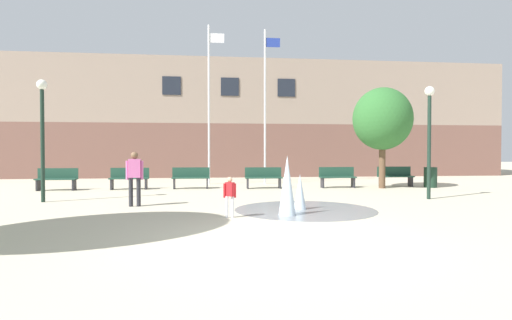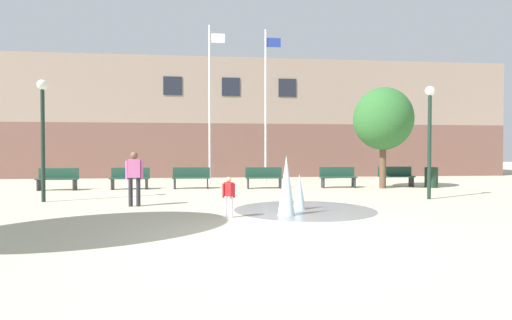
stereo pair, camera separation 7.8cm
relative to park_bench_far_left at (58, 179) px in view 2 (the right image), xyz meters
name	(u,v)px [view 2 (the right image)]	position (x,y,z in m)	size (l,w,h in m)	color
ground_plane	(272,239)	(7.46, -10.05, -0.48)	(100.00, 100.00, 0.00)	#BCB299
library_building	(229,121)	(7.46, 10.28, 3.22)	(36.00, 6.05, 7.39)	brown
splash_fountain	(294,193)	(8.49, -6.96, 0.04)	(3.87, 3.87, 1.50)	gray
park_bench_far_left	(58,179)	(0.00, 0.00, 0.00)	(1.60, 0.44, 0.91)	#28282D
park_bench_left_of_flagpoles	(130,178)	(2.87, 0.13, 0.00)	(1.60, 0.44, 0.91)	#28282D
park_bench_under_left_flagpole	(191,177)	(5.44, 0.20, 0.00)	(1.60, 0.44, 0.91)	#28282D
park_bench_center	(264,177)	(8.57, -0.06, 0.00)	(1.60, 0.44, 0.91)	#28282D
park_bench_under_right_flagpole	(338,177)	(11.87, -0.07, 0.00)	(1.60, 0.44, 0.91)	#28282D
park_bench_far_right	(396,176)	(14.65, 0.12, 0.00)	(1.60, 0.44, 0.91)	#28282D
adult_near_bench	(134,174)	(4.10, -5.30, 0.45)	(0.50, 0.22, 1.59)	#28282D
child_with_pink_shirt	(229,194)	(6.76, -7.59, 0.10)	(0.31, 0.23, 0.99)	silver
flagpole_left	(210,100)	(6.24, 2.44, 3.64)	(0.80, 0.10, 7.76)	silver
flagpole_right	(266,102)	(9.01, 2.44, 3.58)	(0.80, 0.10, 7.62)	silver
lamp_post_left_lane	(43,122)	(1.03, -3.95, 2.05)	(0.32, 0.32, 3.86)	#192D23
lamp_post_right_lane	(430,125)	(13.59, -4.55, 2.00)	(0.32, 0.32, 3.78)	#192D23
trash_can	(431,177)	(16.03, -0.44, -0.03)	(0.56, 0.56, 0.90)	#193323
street_tree_near_building	(383,119)	(13.72, -0.56, 2.53)	(2.55, 2.55, 4.38)	brown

